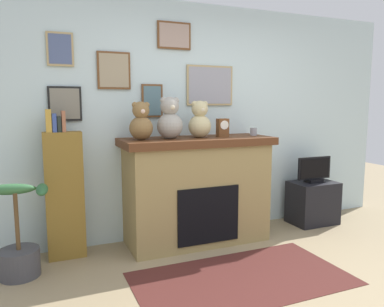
{
  "coord_description": "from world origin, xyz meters",
  "views": [
    {
      "loc": [
        -1.77,
        -1.96,
        1.51
      ],
      "look_at": [
        -0.24,
        1.64,
        0.97
      ],
      "focal_mm": 34.78,
      "sensor_mm": 36.0,
      "label": 1
    }
  ],
  "objects_px": {
    "bookshelf": "(64,192)",
    "tv_stand": "(313,203)",
    "fireplace": "(197,190)",
    "potted_plant": "(18,242)",
    "teddy_bear_grey": "(141,123)",
    "teddy_bear_cream": "(170,120)",
    "candle_jar": "(253,132)",
    "teddy_bear_tan": "(200,121)",
    "television": "(314,171)",
    "mantel_clock": "(223,128)"
  },
  "relations": [
    {
      "from": "potted_plant",
      "to": "mantel_clock",
      "type": "height_order",
      "value": "mantel_clock"
    },
    {
      "from": "potted_plant",
      "to": "teddy_bear_grey",
      "type": "bearing_deg",
      "value": 7.63
    },
    {
      "from": "fireplace",
      "to": "mantel_clock",
      "type": "xyz_separation_m",
      "value": [
        0.29,
        -0.02,
        0.67
      ]
    },
    {
      "from": "fireplace",
      "to": "teddy_bear_grey",
      "type": "relative_size",
      "value": 4.28
    },
    {
      "from": "teddy_bear_grey",
      "to": "mantel_clock",
      "type": "bearing_deg",
      "value": -0.05
    },
    {
      "from": "bookshelf",
      "to": "teddy_bear_cream",
      "type": "relative_size",
      "value": 3.38
    },
    {
      "from": "tv_stand",
      "to": "teddy_bear_tan",
      "type": "relative_size",
      "value": 1.44
    },
    {
      "from": "mantel_clock",
      "to": "teddy_bear_grey",
      "type": "distance_m",
      "value": 0.91
    },
    {
      "from": "teddy_bear_grey",
      "to": "tv_stand",
      "type": "bearing_deg",
      "value": 0.44
    },
    {
      "from": "bookshelf",
      "to": "television",
      "type": "relative_size",
      "value": 3.03
    },
    {
      "from": "fireplace",
      "to": "potted_plant",
      "type": "distance_m",
      "value": 1.8
    },
    {
      "from": "mantel_clock",
      "to": "potted_plant",
      "type": "bearing_deg",
      "value": -175.72
    },
    {
      "from": "fireplace",
      "to": "tv_stand",
      "type": "bearing_deg",
      "value": -0.04
    },
    {
      "from": "potted_plant",
      "to": "teddy_bear_grey",
      "type": "height_order",
      "value": "teddy_bear_grey"
    },
    {
      "from": "bookshelf",
      "to": "tv_stand",
      "type": "relative_size",
      "value": 2.58
    },
    {
      "from": "teddy_bear_grey",
      "to": "teddy_bear_cream",
      "type": "distance_m",
      "value": 0.3
    },
    {
      "from": "tv_stand",
      "to": "teddy_bear_grey",
      "type": "bearing_deg",
      "value": -179.56
    },
    {
      "from": "teddy_bear_grey",
      "to": "teddy_bear_tan",
      "type": "distance_m",
      "value": 0.64
    },
    {
      "from": "fireplace",
      "to": "tv_stand",
      "type": "xyz_separation_m",
      "value": [
        1.59,
        -0.0,
        -0.31
      ]
    },
    {
      "from": "fireplace",
      "to": "mantel_clock",
      "type": "height_order",
      "value": "mantel_clock"
    },
    {
      "from": "teddy_bear_cream",
      "to": "tv_stand",
      "type": "bearing_deg",
      "value": 0.51
    },
    {
      "from": "potted_plant",
      "to": "mantel_clock",
      "type": "relative_size",
      "value": 4.39
    },
    {
      "from": "potted_plant",
      "to": "teddy_bear_cream",
      "type": "bearing_deg",
      "value": 6.06
    },
    {
      "from": "potted_plant",
      "to": "candle_jar",
      "type": "distance_m",
      "value": 2.61
    },
    {
      "from": "fireplace",
      "to": "potted_plant",
      "type": "relative_size",
      "value": 1.88
    },
    {
      "from": "teddy_bear_grey",
      "to": "fireplace",
      "type": "bearing_deg",
      "value": 1.7
    },
    {
      "from": "fireplace",
      "to": "tv_stand",
      "type": "distance_m",
      "value": 1.62
    },
    {
      "from": "candle_jar",
      "to": "television",
      "type": "bearing_deg",
      "value": 0.96
    },
    {
      "from": "television",
      "to": "candle_jar",
      "type": "relative_size",
      "value": 5.52
    },
    {
      "from": "mantel_clock",
      "to": "teddy_bear_cream",
      "type": "xyz_separation_m",
      "value": [
        -0.61,
        0.0,
        0.09
      ]
    },
    {
      "from": "potted_plant",
      "to": "tv_stand",
      "type": "height_order",
      "value": "potted_plant"
    },
    {
      "from": "fireplace",
      "to": "television",
      "type": "relative_size",
      "value": 3.39
    },
    {
      "from": "teddy_bear_tan",
      "to": "bookshelf",
      "type": "bearing_deg",
      "value": 175.14
    },
    {
      "from": "bookshelf",
      "to": "teddy_bear_tan",
      "type": "distance_m",
      "value": 1.53
    },
    {
      "from": "fireplace",
      "to": "teddy_bear_tan",
      "type": "distance_m",
      "value": 0.74
    },
    {
      "from": "teddy_bear_tan",
      "to": "potted_plant",
      "type": "bearing_deg",
      "value": -175.06
    },
    {
      "from": "mantel_clock",
      "to": "teddy_bear_tan",
      "type": "xyz_separation_m",
      "value": [
        -0.27,
        0.0,
        0.08
      ]
    },
    {
      "from": "candle_jar",
      "to": "teddy_bear_tan",
      "type": "xyz_separation_m",
      "value": [
        -0.67,
        -0.0,
        0.13
      ]
    },
    {
      "from": "fireplace",
      "to": "potted_plant",
      "type": "height_order",
      "value": "fireplace"
    },
    {
      "from": "bookshelf",
      "to": "mantel_clock",
      "type": "xyz_separation_m",
      "value": [
        1.65,
        -0.12,
        0.59
      ]
    },
    {
      "from": "tv_stand",
      "to": "teddy_bear_cream",
      "type": "height_order",
      "value": "teddy_bear_cream"
    },
    {
      "from": "bookshelf",
      "to": "tv_stand",
      "type": "distance_m",
      "value": 2.97
    },
    {
      "from": "mantel_clock",
      "to": "teddy_bear_cream",
      "type": "bearing_deg",
      "value": 179.94
    },
    {
      "from": "bookshelf",
      "to": "candle_jar",
      "type": "xyz_separation_m",
      "value": [
        2.04,
        -0.12,
        0.53
      ]
    },
    {
      "from": "candle_jar",
      "to": "teddy_bear_tan",
      "type": "distance_m",
      "value": 0.68
    },
    {
      "from": "mantel_clock",
      "to": "teddy_bear_cream",
      "type": "relative_size",
      "value": 0.46
    },
    {
      "from": "tv_stand",
      "to": "teddy_bear_tan",
      "type": "height_order",
      "value": "teddy_bear_tan"
    },
    {
      "from": "teddy_bear_grey",
      "to": "teddy_bear_cream",
      "type": "height_order",
      "value": "teddy_bear_cream"
    },
    {
      "from": "television",
      "to": "teddy_bear_cream",
      "type": "distance_m",
      "value": 2.02
    },
    {
      "from": "television",
      "to": "mantel_clock",
      "type": "xyz_separation_m",
      "value": [
        -1.3,
        -0.02,
        0.57
      ]
    }
  ]
}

